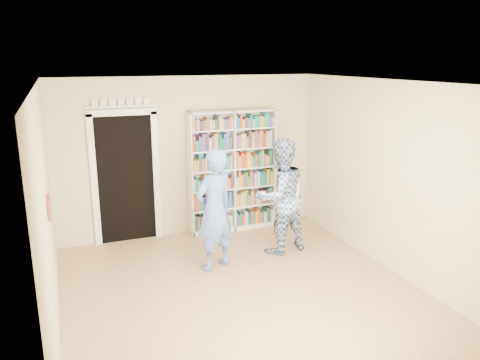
{
  "coord_description": "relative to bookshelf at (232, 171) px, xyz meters",
  "views": [
    {
      "loc": [
        -2.05,
        -5.09,
        2.98
      ],
      "look_at": [
        0.29,
        0.9,
        1.3
      ],
      "focal_mm": 35.0,
      "sensor_mm": 36.0,
      "label": 1
    }
  ],
  "objects": [
    {
      "name": "floor",
      "position": [
        -0.71,
        -2.34,
        -1.07
      ],
      "size": [
        5.0,
        5.0,
        0.0
      ],
      "primitive_type": "plane",
      "color": "#AC7A53",
      "rests_on": "ground"
    },
    {
      "name": "ceiling",
      "position": [
        -0.71,
        -2.34,
        1.63
      ],
      "size": [
        5.0,
        5.0,
        0.0
      ],
      "primitive_type": "plane",
      "rotation": [
        3.14,
        0.0,
        0.0
      ],
      "color": "white",
      "rests_on": "wall_back"
    },
    {
      "name": "wall_back",
      "position": [
        -0.71,
        0.16,
        0.28
      ],
      "size": [
        4.5,
        0.0,
        4.5
      ],
      "primitive_type": "plane",
      "rotation": [
        1.57,
        0.0,
        0.0
      ],
      "color": "beige",
      "rests_on": "floor"
    },
    {
      "name": "wall_left",
      "position": [
        -2.96,
        -2.34,
        0.28
      ],
      "size": [
        0.0,
        5.0,
        5.0
      ],
      "primitive_type": "plane",
      "rotation": [
        1.57,
        0.0,
        1.57
      ],
      "color": "beige",
      "rests_on": "floor"
    },
    {
      "name": "wall_right",
      "position": [
        1.54,
        -2.34,
        0.28
      ],
      "size": [
        0.0,
        5.0,
        5.0
      ],
      "primitive_type": "plane",
      "rotation": [
        1.57,
        0.0,
        -1.57
      ],
      "color": "beige",
      "rests_on": "floor"
    },
    {
      "name": "bookshelf",
      "position": [
        0.0,
        0.0,
        0.0
      ],
      "size": [
        1.54,
        0.29,
        2.12
      ],
      "rotation": [
        0.0,
        0.0,
        -0.39
      ],
      "color": "white",
      "rests_on": "floor"
    },
    {
      "name": "doorway",
      "position": [
        -1.81,
        0.13,
        0.11
      ],
      "size": [
        1.1,
        0.08,
        2.43
      ],
      "color": "black",
      "rests_on": "floor"
    },
    {
      "name": "wall_art",
      "position": [
        -2.94,
        -2.14,
        0.33
      ],
      "size": [
        0.03,
        0.25,
        0.25
      ],
      "primitive_type": "cube",
      "color": "maroon",
      "rests_on": "wall_left"
    },
    {
      "name": "man_blue",
      "position": [
        -0.8,
        -1.42,
        -0.19
      ],
      "size": [
        0.76,
        0.65,
        1.77
      ],
      "primitive_type": "imported",
      "rotation": [
        0.0,
        0.0,
        3.55
      ],
      "color": "#5979C6",
      "rests_on": "floor"
    },
    {
      "name": "man_plaid",
      "position": [
        0.35,
        -1.19,
        -0.17
      ],
      "size": [
        0.99,
        0.83,
        1.8
      ],
      "primitive_type": "imported",
      "rotation": [
        0.0,
        0.0,
        3.33
      ],
      "color": "#2B4B85",
      "rests_on": "floor"
    },
    {
      "name": "paper_sheet",
      "position": [
        0.47,
        -1.4,
        -0.03
      ],
      "size": [
        0.21,
        0.08,
        0.31
      ],
      "primitive_type": "cube",
      "rotation": [
        0.0,
        0.0,
        0.36
      ],
      "color": "white",
      "rests_on": "man_plaid"
    }
  ]
}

